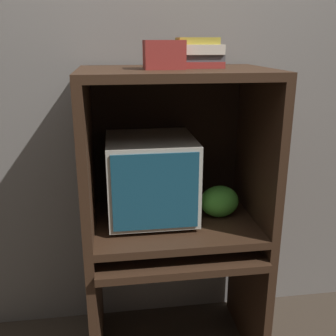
{
  "coord_description": "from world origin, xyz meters",
  "views": [
    {
      "loc": [
        -0.28,
        -1.44,
        1.59
      ],
      "look_at": [
        -0.03,
        0.29,
        1.02
      ],
      "focal_mm": 42.0,
      "sensor_mm": 36.0,
      "label": 1
    }
  ],
  "objects_px": {
    "crt_monitor": "(151,178)",
    "book_stack": "(200,53)",
    "mouse": "(223,244)",
    "storage_box": "(164,55)",
    "snack_bag": "(219,201)",
    "keyboard": "(161,247)"
  },
  "relations": [
    {
      "from": "snack_bag",
      "to": "crt_monitor",
      "type": "bearing_deg",
      "value": 174.48
    },
    {
      "from": "snack_bag",
      "to": "book_stack",
      "type": "xyz_separation_m",
      "value": [
        -0.11,
        0.02,
        0.7
      ]
    },
    {
      "from": "keyboard",
      "to": "storage_box",
      "type": "xyz_separation_m",
      "value": [
        0.03,
        0.08,
        0.87
      ]
    },
    {
      "from": "snack_bag",
      "to": "storage_box",
      "type": "xyz_separation_m",
      "value": [
        -0.28,
        -0.04,
        0.7
      ]
    },
    {
      "from": "crt_monitor",
      "to": "book_stack",
      "type": "xyz_separation_m",
      "value": [
        0.22,
        -0.01,
        0.57
      ]
    },
    {
      "from": "mouse",
      "to": "storage_box",
      "type": "relative_size",
      "value": 0.43
    },
    {
      "from": "keyboard",
      "to": "book_stack",
      "type": "distance_m",
      "value": 0.9
    },
    {
      "from": "crt_monitor",
      "to": "snack_bag",
      "type": "xyz_separation_m",
      "value": [
        0.34,
        -0.03,
        -0.13
      ]
    },
    {
      "from": "crt_monitor",
      "to": "book_stack",
      "type": "distance_m",
      "value": 0.62
    },
    {
      "from": "mouse",
      "to": "snack_bag",
      "type": "relative_size",
      "value": 0.37
    },
    {
      "from": "keyboard",
      "to": "mouse",
      "type": "relative_size",
      "value": 6.55
    },
    {
      "from": "keyboard",
      "to": "book_stack",
      "type": "xyz_separation_m",
      "value": [
        0.2,
        0.13,
        0.87
      ]
    },
    {
      "from": "keyboard",
      "to": "book_stack",
      "type": "bearing_deg",
      "value": 34.36
    },
    {
      "from": "storage_box",
      "to": "crt_monitor",
      "type": "bearing_deg",
      "value": 128.09
    },
    {
      "from": "mouse",
      "to": "book_stack",
      "type": "bearing_deg",
      "value": 123.36
    },
    {
      "from": "storage_box",
      "to": "book_stack",
      "type": "bearing_deg",
      "value": 18.34
    },
    {
      "from": "snack_bag",
      "to": "book_stack",
      "type": "height_order",
      "value": "book_stack"
    },
    {
      "from": "mouse",
      "to": "snack_bag",
      "type": "xyz_separation_m",
      "value": [
        0.01,
        0.14,
        0.16
      ]
    },
    {
      "from": "crt_monitor",
      "to": "storage_box",
      "type": "height_order",
      "value": "storage_box"
    },
    {
      "from": "crt_monitor",
      "to": "mouse",
      "type": "height_order",
      "value": "crt_monitor"
    },
    {
      "from": "keyboard",
      "to": "snack_bag",
      "type": "xyz_separation_m",
      "value": [
        0.31,
        0.12,
        0.17
      ]
    },
    {
      "from": "snack_bag",
      "to": "storage_box",
      "type": "height_order",
      "value": "storage_box"
    }
  ]
}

